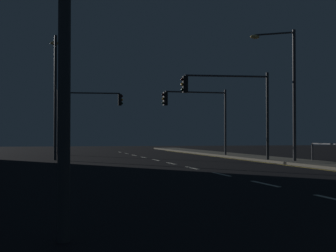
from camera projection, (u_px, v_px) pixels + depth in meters
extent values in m
plane|color=black|center=(217.00, 173.00, 19.80)|extent=(112.00, 112.00, 0.00)
cube|color=silver|center=(265.00, 184.00, 15.43)|extent=(0.14, 2.00, 0.01)
cube|color=silver|center=(221.00, 174.00, 19.32)|extent=(0.14, 2.00, 0.01)
cube|color=silver|center=(192.00, 168.00, 23.20)|extent=(0.14, 2.00, 0.01)
cube|color=silver|center=(172.00, 163.00, 27.08)|extent=(0.14, 2.00, 0.01)
cube|color=silver|center=(156.00, 160.00, 30.97)|extent=(0.14, 2.00, 0.01)
cube|color=silver|center=(144.00, 157.00, 34.85)|extent=(0.14, 2.00, 0.01)
cube|color=silver|center=(135.00, 155.00, 38.74)|extent=(0.14, 2.00, 0.01)
cube|color=silver|center=(127.00, 154.00, 42.62)|extent=(0.14, 2.00, 0.01)
cube|color=silver|center=(120.00, 152.00, 46.51)|extent=(0.14, 2.00, 0.01)
cube|color=gold|center=(282.00, 165.00, 25.93)|extent=(0.14, 53.00, 0.01)
cylinder|color=#2D3033|center=(268.00, 116.00, 28.73)|extent=(0.16, 0.16, 5.11)
cylinder|color=#38383D|center=(227.00, 76.00, 28.44)|extent=(4.89, 0.61, 0.11)
cube|color=black|center=(185.00, 84.00, 28.09)|extent=(0.31, 0.37, 0.95)
sphere|color=black|center=(183.00, 79.00, 28.07)|extent=(0.20, 0.20, 0.20)
sphere|color=orange|center=(183.00, 84.00, 28.07)|extent=(0.20, 0.20, 0.20)
sphere|color=black|center=(183.00, 90.00, 28.06)|extent=(0.20, 0.20, 0.20)
cylinder|color=#2D3033|center=(58.00, 122.00, 39.53)|extent=(0.16, 0.16, 5.28)
cylinder|color=#2D3033|center=(89.00, 93.00, 39.94)|extent=(4.96, 0.58, 0.11)
cube|color=black|center=(120.00, 100.00, 40.29)|extent=(0.31, 0.36, 0.95)
sphere|color=black|center=(122.00, 96.00, 40.31)|extent=(0.20, 0.20, 0.20)
sphere|color=orange|center=(122.00, 100.00, 40.31)|extent=(0.20, 0.20, 0.20)
sphere|color=black|center=(122.00, 103.00, 40.30)|extent=(0.20, 0.20, 0.20)
cylinder|color=#4C4C51|center=(225.00, 122.00, 36.23)|extent=(0.16, 0.16, 4.83)
cylinder|color=#38383D|center=(196.00, 92.00, 35.68)|extent=(4.59, 0.22, 0.11)
cube|color=black|center=(165.00, 99.00, 35.07)|extent=(0.29, 0.35, 0.95)
sphere|color=black|center=(163.00, 95.00, 35.04)|extent=(0.20, 0.20, 0.20)
sphere|color=orange|center=(163.00, 99.00, 35.03)|extent=(0.20, 0.20, 0.20)
sphere|color=black|center=(163.00, 103.00, 35.03)|extent=(0.20, 0.20, 0.20)
cylinder|color=#38383D|center=(294.00, 95.00, 27.29)|extent=(0.18, 0.18, 7.32)
cylinder|color=#38383D|center=(274.00, 34.00, 27.74)|extent=(1.87, 1.29, 0.10)
ellipsoid|color=#F9D172|center=(255.00, 37.00, 28.11)|extent=(0.56, 0.36, 0.24)
cylinder|color=#2D3033|center=(55.00, 98.00, 30.79)|extent=(0.18, 0.18, 7.87)
cylinder|color=#2D3033|center=(55.00, 40.00, 31.52)|extent=(0.14, 1.36, 0.10)
ellipsoid|color=#F9D172|center=(55.00, 43.00, 32.18)|extent=(0.56, 0.36, 0.24)
cylinder|color=#59595E|center=(312.00, 152.00, 28.10)|extent=(0.09, 0.09, 0.95)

